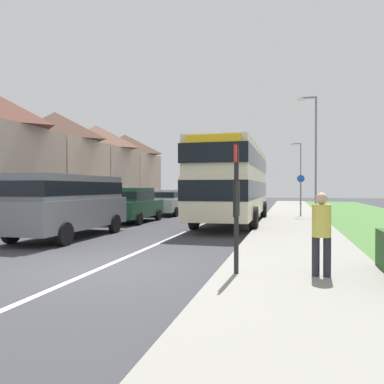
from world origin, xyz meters
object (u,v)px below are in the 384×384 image
at_px(street_lamp_mid, 314,148).
at_px(street_lamp_far, 300,168).
at_px(parked_van_grey, 68,201).
at_px(parked_car_dark_green, 132,204).
at_px(double_decker_bus, 233,180).
at_px(parked_car_silver, 168,201).
at_px(bus_stop_sign, 236,199).
at_px(cycle_route_sign, 301,193).
at_px(pedestrian_at_stop, 321,230).

relative_size(street_lamp_mid, street_lamp_far, 1.09).
height_order(street_lamp_mid, street_lamp_far, street_lamp_mid).
height_order(parked_van_grey, parked_car_dark_green, parked_van_grey).
distance_m(double_decker_bus, parked_van_grey, 8.15).
xyz_separation_m(parked_car_silver, street_lamp_mid, (8.97, 1.39, 3.32)).
height_order(bus_stop_sign, cycle_route_sign, bus_stop_sign).
relative_size(parked_van_grey, parked_car_dark_green, 1.26).
bearing_deg(cycle_route_sign, pedestrian_at_stop, -90.41).
relative_size(parked_car_dark_green, bus_stop_sign, 1.65).
xyz_separation_m(parked_van_grey, bus_stop_sign, (6.53, -4.47, 0.24)).
bearing_deg(bus_stop_sign, cycle_route_sign, 84.14).
height_order(parked_car_dark_green, parked_car_silver, parked_car_dark_green).
xyz_separation_m(double_decker_bus, street_lamp_mid, (4.11, 6.04, 2.08)).
height_order(double_decker_bus, street_lamp_far, street_lamp_far).
bearing_deg(street_lamp_mid, parked_van_grey, -125.73).
xyz_separation_m(parked_van_grey, street_lamp_far, (8.67, 31.74, 2.59)).
bearing_deg(bus_stop_sign, parked_van_grey, 145.57).
bearing_deg(parked_van_grey, parked_car_dark_green, 91.65).
xyz_separation_m(parked_car_dark_green, parked_car_silver, (0.20, 5.18, -0.05)).
relative_size(double_decker_bus, parked_van_grey, 1.91).
height_order(pedestrian_at_stop, bus_stop_sign, bus_stop_sign).
distance_m(pedestrian_at_stop, bus_stop_sign, 1.66).
xyz_separation_m(parked_van_grey, parked_car_dark_green, (-0.17, 5.94, -0.35)).
distance_m(parked_car_dark_green, street_lamp_far, 27.44).
xyz_separation_m(parked_van_grey, cycle_route_sign, (8.20, 11.82, 0.12)).
xyz_separation_m(pedestrian_at_stop, cycle_route_sign, (0.12, 16.15, 0.45)).
bearing_deg(double_decker_bus, pedestrian_at_stop, -73.53).
distance_m(bus_stop_sign, cycle_route_sign, 16.38).
xyz_separation_m(parked_car_dark_green, bus_stop_sign, (6.70, -10.41, 0.59)).
relative_size(parked_van_grey, street_lamp_mid, 0.74).
relative_size(double_decker_bus, cycle_route_sign, 4.10).
bearing_deg(bus_stop_sign, parked_car_silver, 112.63).
bearing_deg(parked_van_grey, bus_stop_sign, -34.43).
relative_size(double_decker_bus, street_lamp_far, 1.54).
distance_m(pedestrian_at_stop, street_lamp_mid, 17.17).
height_order(parked_car_dark_green, bus_stop_sign, bus_stop_sign).
xyz_separation_m(bus_stop_sign, street_lamp_far, (2.15, 36.22, 2.35)).
height_order(parked_car_silver, pedestrian_at_stop, pedestrian_at_stop).
height_order(double_decker_bus, street_lamp_mid, street_lamp_mid).
bearing_deg(parked_van_grey, double_decker_bus, 52.91).
height_order(double_decker_bus, cycle_route_sign, double_decker_bus).
bearing_deg(pedestrian_at_stop, bus_stop_sign, -174.73).
xyz_separation_m(bus_stop_sign, street_lamp_mid, (2.47, 16.98, 2.68)).
relative_size(pedestrian_at_stop, street_lamp_mid, 0.23).
xyz_separation_m(parked_car_dark_green, pedestrian_at_stop, (8.25, -10.27, 0.02)).
height_order(parked_car_silver, cycle_route_sign, cycle_route_sign).
bearing_deg(parked_van_grey, cycle_route_sign, 55.24).
relative_size(double_decker_bus, street_lamp_mid, 1.41).
height_order(parked_car_silver, bus_stop_sign, bus_stop_sign).
bearing_deg(double_decker_bus, street_lamp_far, 81.49).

